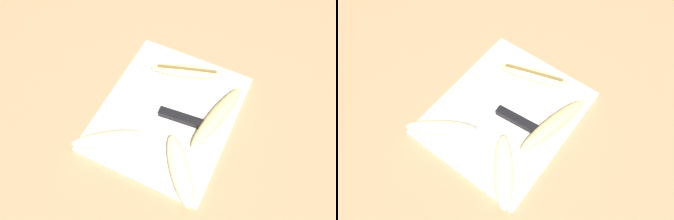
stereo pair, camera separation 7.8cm
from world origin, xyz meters
TOP-DOWN VIEW (x-y plane):
  - ground_plane at (0.00, 0.00)m, footprint 4.00×4.00m
  - cutting_board at (0.00, 0.00)m, footprint 0.36×0.31m
  - knife at (-0.01, -0.02)m, footprint 0.04×0.22m
  - banana_ripe_center at (0.13, 0.01)m, footprint 0.09×0.19m
  - banana_golden_short at (0.03, -0.11)m, footprint 0.20×0.08m
  - banana_pale_long at (-0.13, -0.09)m, footprint 0.16×0.14m
  - banana_bright_far at (-0.13, 0.09)m, footprint 0.12×0.16m

SIDE VIEW (x-z plane):
  - ground_plane at x=0.00m, z-range 0.00..0.00m
  - cutting_board at x=0.00m, z-range 0.00..0.01m
  - knife at x=-0.01m, z-range 0.01..0.03m
  - banana_ripe_center at x=0.13m, z-range 0.01..0.03m
  - banana_golden_short at x=0.03m, z-range 0.01..0.04m
  - banana_pale_long at x=-0.13m, z-range 0.01..0.05m
  - banana_bright_far at x=-0.13m, z-range 0.01..0.05m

